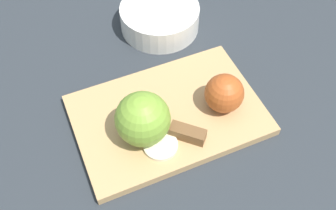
% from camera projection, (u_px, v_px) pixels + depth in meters
% --- Properties ---
extents(ground_plane, '(4.00, 4.00, 0.00)m').
position_uv_depth(ground_plane, '(168.00, 118.00, 0.67)').
color(ground_plane, '#282D33').
extents(cutting_board, '(0.34, 0.25, 0.02)m').
position_uv_depth(cutting_board, '(168.00, 115.00, 0.66)').
color(cutting_board, tan).
rests_on(cutting_board, ground_plane).
extents(apple_half_left, '(0.06, 0.06, 0.06)m').
position_uv_depth(apple_half_left, '(224.00, 93.00, 0.64)').
color(apple_half_left, '#AD4C1E').
rests_on(apple_half_left, cutting_board).
extents(apple_half_right, '(0.09, 0.09, 0.09)m').
position_uv_depth(apple_half_right, '(143.00, 119.00, 0.59)').
color(apple_half_right, olive).
rests_on(apple_half_right, cutting_board).
extents(knife, '(0.10, 0.12, 0.02)m').
position_uv_depth(knife, '(181.00, 134.00, 0.62)').
color(knife, silver).
rests_on(knife, cutting_board).
extents(apple_slice, '(0.05, 0.05, 0.01)m').
position_uv_depth(apple_slice, '(161.00, 145.00, 0.61)').
color(apple_slice, beige).
rests_on(apple_slice, cutting_board).
extents(bowl, '(0.16, 0.16, 0.05)m').
position_uv_depth(bowl, '(160.00, 16.00, 0.78)').
color(bowl, silver).
rests_on(bowl, ground_plane).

